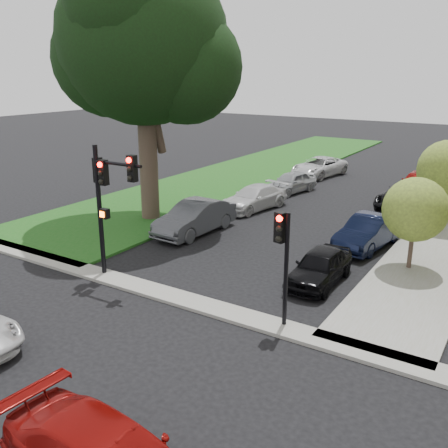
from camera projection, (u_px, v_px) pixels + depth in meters
The scene contains 16 objects.
ground at pixel (140, 323), 15.93m from camera, with size 140.00×140.00×0.00m, color black.
grass_strip at pixel (256, 170), 39.88m from camera, with size 8.00×44.00×0.12m, color #2C6221.
sidewalk_cross at pixel (178, 298), 17.52m from camera, with size 60.00×1.00×0.12m, color gray.
eucalyptus at pixel (142, 40), 24.34m from camera, with size 9.43×8.56×13.37m.
small_tree_a at pixel (415, 210), 19.39m from camera, with size 2.53×2.53×3.80m.
small_tree_b at pixel (448, 170), 24.91m from camera, with size 2.96×2.96×4.44m.
traffic_signal_main at pixel (106, 189), 18.42m from camera, with size 2.49×0.64×5.12m.
traffic_signal_secondary at pixel (283, 248), 14.95m from camera, with size 0.50×0.41×3.75m.
car_parked_0 at pixel (320, 267), 18.72m from camera, with size 1.57×3.89×1.33m, color black.
car_parked_1 at pixel (368, 232), 22.50m from camera, with size 1.55×4.43×1.46m, color black.
car_parked_2 at pixel (408, 196), 28.71m from camera, with size 2.50×5.42×1.51m, color black.
car_parked_3 at pixel (417, 183), 32.27m from camera, with size 1.77×4.39×1.50m, color maroon.
car_parked_5 at pixel (195, 218), 24.43m from camera, with size 1.70×4.86×1.60m, color #3F4247.
car_parked_6 at pixel (254, 198), 28.73m from camera, with size 1.89×4.65×1.35m, color silver.
car_parked_7 at pixel (291, 182), 32.63m from camera, with size 1.63×4.05×1.38m, color #999BA0.
car_parked_8 at pixel (319, 167), 37.72m from camera, with size 2.37×5.14×1.43m, color silver.
Camera 1 is at (9.89, -10.64, 7.74)m, focal length 40.00 mm.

